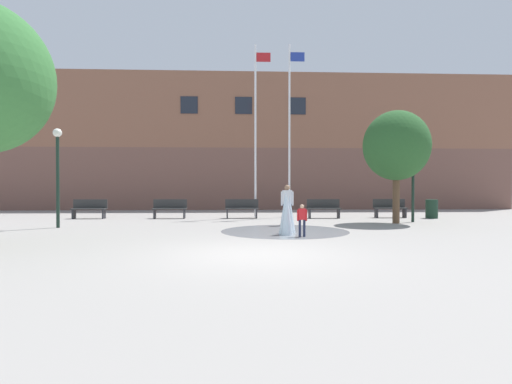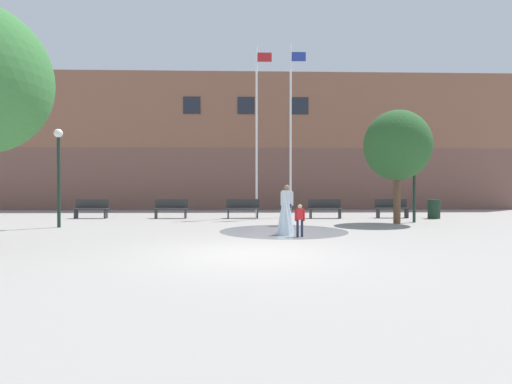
# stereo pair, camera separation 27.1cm
# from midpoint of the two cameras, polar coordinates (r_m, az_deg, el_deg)

# --- Properties ---
(ground_plane) EXTENTS (100.00, 100.00, 0.00)m
(ground_plane) POSITION_cam_midpoint_polar(r_m,az_deg,el_deg) (9.07, -0.10, -8.91)
(ground_plane) COLOR gray
(library_building) EXTENTS (36.00, 6.05, 8.99)m
(library_building) POSITION_cam_midpoint_polar(r_m,az_deg,el_deg) (29.06, -1.19, 6.67)
(library_building) COLOR brown
(library_building) RESTS_ON ground
(splash_fountain) EXTENTS (4.36, 4.36, 1.36)m
(splash_fountain) POSITION_cam_midpoint_polar(r_m,az_deg,el_deg) (13.02, 4.77, -3.62)
(splash_fountain) COLOR gray
(splash_fountain) RESTS_ON ground
(park_bench_far_left) EXTENTS (1.60, 0.44, 0.91)m
(park_bench_far_left) POSITION_cam_midpoint_polar(r_m,az_deg,el_deg) (20.59, -22.10, -2.18)
(park_bench_far_left) COLOR #28282D
(park_bench_far_left) RESTS_ON ground
(park_bench_left_of_flagpoles) EXTENTS (1.60, 0.44, 0.91)m
(park_bench_left_of_flagpoles) POSITION_cam_midpoint_polar(r_m,az_deg,el_deg) (19.50, -11.66, -2.30)
(park_bench_left_of_flagpoles) COLOR #28282D
(park_bench_left_of_flagpoles) RESTS_ON ground
(park_bench_center) EXTENTS (1.60, 0.44, 0.91)m
(park_bench_center) POSITION_cam_midpoint_polar(r_m,az_deg,el_deg) (19.20, -1.49, -2.33)
(park_bench_center) COLOR #28282D
(park_bench_center) RESTS_ON ground
(park_bench_near_trashcan) EXTENTS (1.60, 0.44, 0.91)m
(park_bench_near_trashcan) POSITION_cam_midpoint_polar(r_m,az_deg,el_deg) (19.44, 10.21, -2.30)
(park_bench_near_trashcan) COLOR #28282D
(park_bench_near_trashcan) RESTS_ON ground
(park_bench_far_right) EXTENTS (1.60, 0.44, 0.91)m
(park_bench_far_right) POSITION_cam_midpoint_polar(r_m,az_deg,el_deg) (20.56, 19.18, -2.17)
(park_bench_far_right) COLOR #28282D
(park_bench_far_right) RESTS_ON ground
(child_running) EXTENTS (0.31, 0.14, 0.99)m
(child_running) POSITION_cam_midpoint_polar(r_m,az_deg,el_deg) (12.15, 6.91, -3.69)
(child_running) COLOR #1E233D
(child_running) RESTS_ON ground
(teen_by_trashcan) EXTENTS (0.50, 0.35, 1.59)m
(teen_by_trashcan) POSITION_cam_midpoint_polar(r_m,az_deg,el_deg) (15.67, 4.94, -1.38)
(teen_by_trashcan) COLOR #1E233D
(teen_by_trashcan) RESTS_ON ground
(flagpole_left) EXTENTS (0.80, 0.10, 8.55)m
(flagpole_left) POSITION_cam_midpoint_polar(r_m,az_deg,el_deg) (20.01, 0.55, 9.41)
(flagpole_left) COLOR silver
(flagpole_left) RESTS_ON ground
(flagpole_right) EXTENTS (0.80, 0.10, 8.59)m
(flagpole_right) POSITION_cam_midpoint_polar(r_m,az_deg,el_deg) (20.15, 5.44, 9.41)
(flagpole_right) COLOR silver
(flagpole_right) RESTS_ON ground
(lamp_post_left_lane) EXTENTS (0.32, 0.32, 3.67)m
(lamp_post_left_lane) POSITION_cam_midpoint_polar(r_m,az_deg,el_deg) (16.53, -25.95, 3.80)
(lamp_post_left_lane) COLOR #192D23
(lamp_post_left_lane) RESTS_ON ground
(lamp_post_right_lane) EXTENTS (0.32, 0.32, 3.74)m
(lamp_post_right_lane) POSITION_cam_midpoint_polar(r_m,az_deg,el_deg) (18.32, 22.09, 3.65)
(lamp_post_right_lane) COLOR #192D23
(lamp_post_right_lane) RESTS_ON ground
(trash_can) EXTENTS (0.56, 0.56, 0.90)m
(trash_can) POSITION_cam_midpoint_polar(r_m,az_deg,el_deg) (20.84, 24.42, -2.23)
(trash_can) COLOR #193323
(trash_can) RESTS_ON ground
(street_tree_near_building) EXTENTS (2.71, 2.71, 4.66)m
(street_tree_near_building) POSITION_cam_midpoint_polar(r_m,az_deg,el_deg) (17.52, 19.95, 6.25)
(street_tree_near_building) COLOR brown
(street_tree_near_building) RESTS_ON ground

